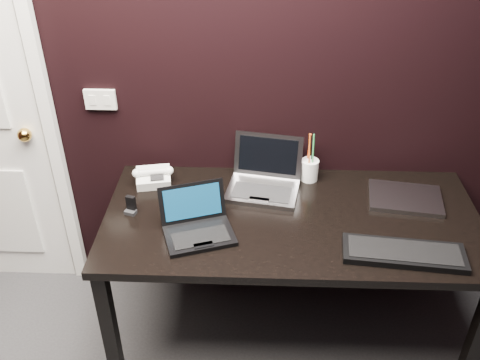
{
  "coord_description": "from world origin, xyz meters",
  "views": [
    {
      "loc": [
        0.14,
        -0.52,
        2.22
      ],
      "look_at": [
        0.07,
        1.35,
        0.97
      ],
      "focal_mm": 40.0,
      "sensor_mm": 36.0,
      "label": 1
    }
  ],
  "objects_px": {
    "desk_phone": "(153,177)",
    "mobile_phone": "(131,207)",
    "desk": "(291,230)",
    "silver_laptop": "(264,181)",
    "closed_laptop": "(405,198)",
    "pen_cup": "(310,169)",
    "netbook": "(197,226)",
    "ext_keyboard": "(404,253)"
  },
  "relations": [
    {
      "from": "ext_keyboard",
      "to": "pen_cup",
      "type": "xyz_separation_m",
      "value": [
        -0.35,
        0.56,
        0.04
      ]
    },
    {
      "from": "desk_phone",
      "to": "pen_cup",
      "type": "bearing_deg",
      "value": 4.78
    },
    {
      "from": "closed_laptop",
      "to": "pen_cup",
      "type": "bearing_deg",
      "value": 159.72
    },
    {
      "from": "ext_keyboard",
      "to": "mobile_phone",
      "type": "bearing_deg",
      "value": 167.96
    },
    {
      "from": "pen_cup",
      "to": "closed_laptop",
      "type": "bearing_deg",
      "value": -20.28
    },
    {
      "from": "desk_phone",
      "to": "closed_laptop",
      "type": "bearing_deg",
      "value": -4.69
    },
    {
      "from": "desk",
      "to": "mobile_phone",
      "type": "distance_m",
      "value": 0.74
    },
    {
      "from": "netbook",
      "to": "silver_laptop",
      "type": "xyz_separation_m",
      "value": [
        0.29,
        0.35,
        0.01
      ]
    },
    {
      "from": "ext_keyboard",
      "to": "silver_laptop",
      "type": "bearing_deg",
      "value": 140.86
    },
    {
      "from": "silver_laptop",
      "to": "desk_phone",
      "type": "xyz_separation_m",
      "value": [
        -0.54,
        0.03,
        -0.01
      ]
    },
    {
      "from": "closed_laptop",
      "to": "desk_phone",
      "type": "relative_size",
      "value": 1.77
    },
    {
      "from": "desk",
      "to": "ext_keyboard",
      "type": "bearing_deg",
      "value": -29.21
    },
    {
      "from": "closed_laptop",
      "to": "pen_cup",
      "type": "distance_m",
      "value": 0.47
    },
    {
      "from": "silver_laptop",
      "to": "ext_keyboard",
      "type": "xyz_separation_m",
      "value": [
        0.57,
        -0.47,
        -0.03
      ]
    },
    {
      "from": "silver_laptop",
      "to": "ext_keyboard",
      "type": "bearing_deg",
      "value": -39.14
    },
    {
      "from": "ext_keyboard",
      "to": "mobile_phone",
      "type": "distance_m",
      "value": 1.2
    },
    {
      "from": "silver_laptop",
      "to": "pen_cup",
      "type": "bearing_deg",
      "value": 22.37
    },
    {
      "from": "ext_keyboard",
      "to": "desk_phone",
      "type": "distance_m",
      "value": 1.22
    },
    {
      "from": "netbook",
      "to": "desk_phone",
      "type": "xyz_separation_m",
      "value": [
        -0.26,
        0.38,
        -0.0
      ]
    },
    {
      "from": "pen_cup",
      "to": "netbook",
      "type": "bearing_deg",
      "value": -139.17
    },
    {
      "from": "desk_phone",
      "to": "silver_laptop",
      "type": "bearing_deg",
      "value": -3.0
    },
    {
      "from": "ext_keyboard",
      "to": "pen_cup",
      "type": "distance_m",
      "value": 0.66
    },
    {
      "from": "silver_laptop",
      "to": "pen_cup",
      "type": "distance_m",
      "value": 0.24
    },
    {
      "from": "netbook",
      "to": "desk_phone",
      "type": "bearing_deg",
      "value": 124.18
    },
    {
      "from": "mobile_phone",
      "to": "desk_phone",
      "type": "bearing_deg",
      "value": 76.09
    },
    {
      "from": "netbook",
      "to": "ext_keyboard",
      "type": "bearing_deg",
      "value": -7.82
    },
    {
      "from": "netbook",
      "to": "ext_keyboard",
      "type": "distance_m",
      "value": 0.87
    },
    {
      "from": "silver_laptop",
      "to": "mobile_phone",
      "type": "bearing_deg",
      "value": -160.28
    },
    {
      "from": "silver_laptop",
      "to": "desk_phone",
      "type": "bearing_deg",
      "value": 177.0
    },
    {
      "from": "desk_phone",
      "to": "netbook",
      "type": "bearing_deg",
      "value": -55.82
    },
    {
      "from": "closed_laptop",
      "to": "silver_laptop",
      "type": "bearing_deg",
      "value": 173.94
    },
    {
      "from": "desk",
      "to": "ext_keyboard",
      "type": "xyz_separation_m",
      "value": [
        0.44,
        -0.25,
        0.09
      ]
    },
    {
      "from": "closed_laptop",
      "to": "pen_cup",
      "type": "xyz_separation_m",
      "value": [
        -0.44,
        0.16,
        0.05
      ]
    },
    {
      "from": "ext_keyboard",
      "to": "netbook",
      "type": "bearing_deg",
      "value": 172.18
    },
    {
      "from": "netbook",
      "to": "pen_cup",
      "type": "relative_size",
      "value": 1.39
    },
    {
      "from": "netbook",
      "to": "desk_phone",
      "type": "height_order",
      "value": "netbook"
    },
    {
      "from": "desk",
      "to": "silver_laptop",
      "type": "height_order",
      "value": "silver_laptop"
    },
    {
      "from": "ext_keyboard",
      "to": "closed_laptop",
      "type": "bearing_deg",
      "value": 76.83
    },
    {
      "from": "netbook",
      "to": "closed_laptop",
      "type": "height_order",
      "value": "netbook"
    },
    {
      "from": "desk_phone",
      "to": "mobile_phone",
      "type": "bearing_deg",
      "value": -103.91
    },
    {
      "from": "ext_keyboard",
      "to": "closed_laptop",
      "type": "relative_size",
      "value": 1.4
    },
    {
      "from": "desk",
      "to": "closed_laptop",
      "type": "distance_m",
      "value": 0.56
    }
  ]
}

